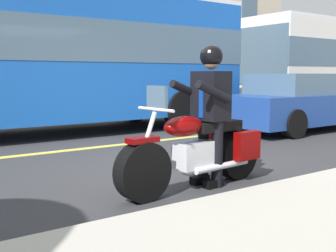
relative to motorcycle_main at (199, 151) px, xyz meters
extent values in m
plane|color=#333335|center=(-0.30, -1.28, -0.45)|extent=(80.00, 80.00, 0.00)
cube|color=#E5DB4C|center=(-0.30, -3.28, -0.45)|extent=(60.00, 0.16, 0.01)
cylinder|color=black|center=(0.84, 0.08, -0.12)|extent=(0.68, 0.26, 0.66)
cylinder|color=black|center=(-0.70, -0.07, -0.12)|extent=(0.68, 0.26, 0.66)
cube|color=silver|center=(0.05, 0.00, -0.03)|extent=(0.58, 0.33, 0.32)
ellipsoid|color=#720505|center=(0.24, 0.02, 0.33)|extent=(0.58, 0.33, 0.24)
cube|color=black|center=(-0.30, -0.03, 0.29)|extent=(0.72, 0.34, 0.12)
cube|color=#720505|center=(-0.67, 0.15, 0.03)|extent=(0.41, 0.16, 0.36)
cube|color=#720505|center=(-0.63, -0.28, 0.03)|extent=(0.41, 0.16, 0.36)
cylinder|color=silver|center=(0.82, 0.07, 0.15)|extent=(0.35, 0.08, 0.76)
cylinder|color=silver|center=(0.66, 0.06, 0.55)|extent=(0.09, 0.60, 0.04)
cube|color=#720505|center=(0.84, 0.08, 0.23)|extent=(0.37, 0.19, 0.06)
cylinder|color=silver|center=(-0.27, 0.13, -0.19)|extent=(0.90, 0.16, 0.08)
cube|color=slate|center=(0.64, 0.06, 0.67)|extent=(0.07, 0.32, 0.28)
cylinder|color=black|center=(-0.21, 0.10, -0.03)|extent=(0.14, 0.14, 0.84)
cube|color=black|center=(-0.15, 0.10, -0.40)|extent=(0.27, 0.13, 0.10)
cylinder|color=black|center=(-0.19, -0.14, -0.03)|extent=(0.14, 0.14, 0.84)
cube|color=black|center=(-0.13, -0.14, -0.40)|extent=(0.27, 0.13, 0.10)
cube|color=black|center=(-0.20, -0.02, 0.67)|extent=(0.36, 0.43, 0.60)
cube|color=navy|center=(-0.04, -0.01, 0.63)|extent=(0.03, 0.07, 0.44)
cylinder|color=black|center=(-0.04, 0.21, 0.73)|extent=(0.56, 0.15, 0.28)
cylinder|color=black|center=(0.00, -0.22, 0.73)|extent=(0.56, 0.15, 0.28)
sphere|color=tan|center=(-0.20, -0.02, 1.10)|extent=(0.22, 0.22, 0.22)
sphere|color=black|center=(-0.20, -0.02, 1.15)|extent=(0.28, 0.28, 0.28)
cube|color=blue|center=(0.56, -5.55, 1.32)|extent=(11.00, 2.50, 2.85)
cube|color=slate|center=(0.56, -5.55, 1.65)|extent=(11.04, 2.52, 0.90)
cube|color=slate|center=(-4.94, -5.55, 1.55)|extent=(0.06, 2.40, 1.90)
cylinder|color=black|center=(-3.04, -6.75, 0.05)|extent=(1.00, 0.30, 1.00)
cylinder|color=black|center=(-3.04, -4.35, 0.05)|extent=(1.00, 0.30, 1.00)
cube|color=slate|center=(-7.22, -5.74, 1.55)|extent=(0.06, 2.40, 1.90)
cylinder|color=black|center=(-9.12, -4.54, 0.05)|extent=(1.00, 0.30, 1.00)
cylinder|color=black|center=(-9.12, -6.94, 0.05)|extent=(1.00, 0.30, 1.00)
cube|color=navy|center=(-5.62, -2.70, 0.10)|extent=(4.60, 1.80, 0.70)
cube|color=slate|center=(-5.42, -2.70, 0.65)|extent=(2.40, 1.60, 0.60)
cylinder|color=black|center=(-7.07, -3.55, -0.13)|extent=(0.64, 0.22, 0.64)
cylinder|color=black|center=(-4.17, -3.55, -0.13)|extent=(0.64, 0.22, 0.64)
cylinder|color=black|center=(-4.17, -1.85, -0.13)|extent=(0.64, 0.22, 0.64)
cube|color=slate|center=(-13.43, -12.25, 1.55)|extent=(1.10, 0.06, 1.60)
cube|color=slate|center=(-8.21, -12.25, 1.55)|extent=(1.10, 0.06, 1.60)
cube|color=slate|center=(-2.98, -12.25, 1.55)|extent=(1.10, 0.06, 1.60)
cube|color=slate|center=(-13.43, -12.25, 4.55)|extent=(1.10, 0.06, 1.60)
camera|label=1|loc=(3.14, 3.83, 0.93)|focal=44.16mm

